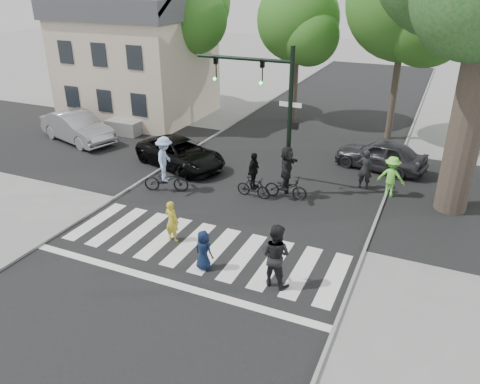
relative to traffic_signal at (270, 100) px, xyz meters
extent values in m
plane|color=gray|center=(-0.35, -6.20, -3.90)|extent=(120.00, 120.00, 0.00)
cube|color=black|center=(-0.35, -1.20, -3.90)|extent=(10.00, 70.00, 0.01)
cube|color=black|center=(-0.35, 1.80, -3.89)|extent=(70.00, 10.00, 0.01)
cube|color=gray|center=(-5.40, -1.20, -3.85)|extent=(0.10, 70.00, 0.10)
cube|color=gray|center=(4.70, -1.20, -3.85)|extent=(0.10, 70.00, 0.10)
cube|color=silver|center=(-4.85, -5.20, -3.89)|extent=(0.55, 3.00, 0.01)
cube|color=silver|center=(-3.85, -5.20, -3.89)|extent=(0.55, 3.00, 0.01)
cube|color=silver|center=(-2.85, -5.20, -3.89)|extent=(0.55, 3.00, 0.01)
cube|color=silver|center=(-1.85, -5.20, -3.89)|extent=(0.55, 3.00, 0.01)
cube|color=silver|center=(-0.85, -5.20, -3.89)|extent=(0.55, 3.00, 0.01)
cube|color=silver|center=(0.15, -5.20, -3.89)|extent=(0.55, 3.00, 0.01)
cube|color=silver|center=(1.15, -5.20, -3.89)|extent=(0.55, 3.00, 0.01)
cube|color=silver|center=(2.15, -5.20, -3.89)|extent=(0.55, 3.00, 0.01)
cube|color=silver|center=(3.15, -5.20, -3.89)|extent=(0.55, 3.00, 0.01)
cube|color=silver|center=(4.15, -5.20, -3.89)|extent=(0.55, 3.00, 0.01)
cube|color=silver|center=(-0.35, -7.40, -3.89)|extent=(10.00, 0.30, 0.01)
cylinder|color=black|center=(0.85, 0.00, -0.90)|extent=(0.18, 0.18, 6.00)
cylinder|color=black|center=(-1.15, 0.00, 1.50)|extent=(4.00, 0.14, 0.14)
imported|color=black|center=(-0.35, 0.00, 1.05)|extent=(0.16, 0.20, 1.00)
sphere|color=#19E533|center=(-0.35, -0.12, 0.65)|extent=(0.14, 0.14, 0.14)
imported|color=black|center=(-2.35, 0.00, 1.05)|extent=(0.16, 0.20, 1.00)
sphere|color=#19E533|center=(-2.35, -0.12, 0.65)|extent=(0.14, 0.14, 0.14)
cube|color=black|center=(1.07, 0.00, -0.90)|extent=(0.28, 0.18, 0.30)
cube|color=#FF660C|center=(1.18, 0.00, -0.90)|extent=(0.02, 0.14, 0.20)
cube|color=white|center=(0.85, 0.00, -0.10)|extent=(0.90, 0.04, 0.18)
cylinder|color=brown|center=(7.15, 1.30, -0.40)|extent=(1.20, 1.20, 7.00)
cylinder|color=brown|center=(-14.35, 10.00, -0.93)|extent=(0.36, 0.36, 5.95)
sphere|color=#436C25|center=(-14.35, 10.00, 2.47)|extent=(5.20, 5.20, 5.20)
sphere|color=#436C25|center=(-13.31, 9.22, 1.62)|extent=(3.64, 3.64, 3.64)
cylinder|color=brown|center=(-9.35, 9.50, -0.68)|extent=(0.36, 0.36, 6.44)
sphere|color=#436C25|center=(-9.35, 9.50, 3.00)|extent=(5.80, 5.80, 5.80)
sphere|color=#436C25|center=(-8.19, 8.63, 2.08)|extent=(4.06, 4.06, 4.06)
cylinder|color=brown|center=(-2.35, 10.60, -1.10)|extent=(0.36, 0.36, 5.60)
sphere|color=#436C25|center=(-2.35, 10.60, 2.10)|extent=(4.80, 4.80, 4.80)
sphere|color=#436C25|center=(-1.39, 9.88, 1.30)|extent=(3.36, 3.36, 3.36)
cylinder|color=brown|center=(3.65, 9.30, -0.54)|extent=(0.36, 0.36, 6.72)
sphere|color=#436C25|center=(3.65, 9.30, 3.30)|extent=(6.00, 6.00, 6.00)
sphere|color=#436C25|center=(4.85, 8.40, 2.34)|extent=(4.20, 4.20, 4.20)
cube|color=beige|center=(-11.85, 7.80, -0.90)|extent=(8.00, 7.00, 6.00)
cube|color=#47474C|center=(-11.85, 7.80, 2.70)|extent=(8.40, 7.40, 1.20)
cube|color=black|center=(-14.25, 4.28, -2.20)|extent=(1.00, 0.06, 1.30)
cube|color=black|center=(-14.25, 4.28, 0.40)|extent=(1.00, 0.06, 1.30)
cube|color=black|center=(-11.85, 4.28, -2.20)|extent=(1.00, 0.06, 1.30)
cube|color=black|center=(-11.85, 4.28, 0.40)|extent=(1.00, 0.06, 1.30)
cube|color=black|center=(-9.45, 4.28, -2.20)|extent=(1.00, 0.06, 1.30)
cube|color=black|center=(-9.45, 4.28, 0.40)|extent=(1.00, 0.06, 1.30)
cube|color=gray|center=(-10.35, 4.00, -3.50)|extent=(2.00, 1.20, 0.80)
imported|color=gold|center=(-1.49, -5.21, -3.15)|extent=(0.60, 0.44, 1.50)
imported|color=#0E1B36|center=(0.30, -6.28, -3.24)|extent=(0.72, 0.54, 1.32)
imported|color=black|center=(2.58, -6.13, -2.91)|extent=(1.07, 0.90, 1.98)
imported|color=black|center=(-3.89, -1.80, -3.41)|extent=(2.00, 1.24, 0.99)
imported|color=#91ABD8|center=(-3.89, -1.80, -2.46)|extent=(1.07, 1.39, 1.90)
imported|color=black|center=(-0.29, -0.87, -3.46)|extent=(1.50, 0.49, 0.89)
imported|color=black|center=(-0.29, -0.87, -2.74)|extent=(0.42, 0.92, 1.53)
imported|color=black|center=(0.94, -0.39, -3.44)|extent=(1.79, 0.72, 0.92)
imported|color=black|center=(0.94, -0.39, -2.56)|extent=(0.62, 1.67, 1.77)
imported|color=black|center=(-4.78, 0.88, -3.24)|extent=(5.22, 3.66, 1.32)
imported|color=#ACADB1|center=(-11.84, 1.80, -3.09)|extent=(5.19, 3.03, 1.62)
imported|color=#2B2B2F|center=(3.95, 4.40, -3.19)|extent=(4.42, 2.43, 1.42)
imported|color=#77F348|center=(4.80, 1.55, -3.04)|extent=(1.15, 0.71, 1.72)
imported|color=black|center=(3.67, 1.92, -3.03)|extent=(0.65, 0.44, 1.73)
camera|label=1|loc=(6.34, -17.01, 4.43)|focal=35.00mm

